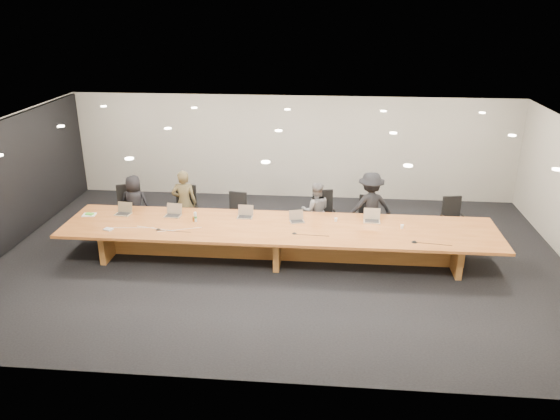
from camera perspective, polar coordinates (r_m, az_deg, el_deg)
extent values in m
plane|color=black|center=(11.63, -0.13, -5.13)|extent=(12.00, 12.00, 0.00)
cube|color=beige|center=(14.90, 1.29, 6.56)|extent=(12.00, 0.02, 2.80)
cube|color=black|center=(13.03, -27.15, 1.90)|extent=(0.08, 7.84, 2.74)
cube|color=brown|center=(11.33, -0.14, -1.87)|extent=(9.00, 1.80, 0.06)
cube|color=brown|center=(11.48, -0.14, -3.59)|extent=(7.65, 0.15, 0.69)
cube|color=brown|center=(12.32, -17.07, -2.80)|extent=(0.12, 1.26, 0.69)
cube|color=brown|center=(11.48, -0.14, -3.59)|extent=(0.12, 1.26, 0.69)
cube|color=brown|center=(11.74, 17.69, -4.08)|extent=(0.12, 1.26, 0.69)
imported|color=black|center=(13.18, -14.93, 0.62)|extent=(0.68, 0.46, 1.38)
imported|color=#3E3722|center=(12.75, -9.97, 0.75)|extent=(0.60, 0.43, 1.55)
imported|color=slate|center=(12.41, 3.75, -0.07)|extent=(0.70, 0.57, 1.34)
imported|color=black|center=(12.40, 9.39, 0.33)|extent=(1.16, 0.85, 1.61)
cylinder|color=#B4C5BE|center=(11.67, -8.83, -0.73)|extent=(0.08, 0.08, 0.20)
cylinder|color=brown|center=(11.71, -8.93, -0.91)|extent=(0.11, 0.11, 0.11)
cone|color=silver|center=(11.62, 5.86, -1.02)|extent=(0.08, 0.08, 0.08)
cone|color=white|center=(11.48, 12.64, -1.71)|extent=(0.09, 0.09, 0.08)
cube|color=silver|center=(12.62, -19.31, -0.47)|extent=(0.30, 0.25, 0.02)
cube|color=green|center=(12.60, -19.28, -0.39)|extent=(0.19, 0.13, 0.03)
cube|color=#BABABF|center=(11.69, -17.52, -1.93)|extent=(0.21, 0.18, 0.03)
cone|color=black|center=(11.42, -12.61, -1.97)|extent=(0.12, 0.12, 0.03)
cone|color=black|center=(10.97, 1.51, -2.43)|extent=(0.13, 0.13, 0.03)
cone|color=black|center=(10.90, 13.87, -3.22)|extent=(0.15, 0.15, 0.03)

